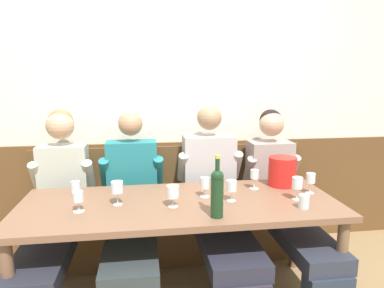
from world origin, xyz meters
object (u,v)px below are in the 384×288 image
object	(u,v)px
wine_glass_mid_right	(173,193)
water_tumbler_left	(76,188)
ice_bucket	(282,171)
wine_glass_center_rear	(311,179)
wine_bottle_clear_water	(217,191)
wine_glass_right_end	(117,188)
person_center_right_seat	(216,195)
wine_glass_center_front	(297,183)
water_tumbler_center	(304,202)
wall_bench	(172,225)
person_right_seat	(283,194)
wine_glass_by_bottle	(255,175)
person_left_seat	(55,205)
person_center_left_seat	(131,205)
wine_glass_near_bucket	(78,198)
dining_table	(180,213)
wine_glass_left_end	(231,187)
wine_glass_mid_left	(205,184)

from	to	relation	value
wine_glass_mid_right	water_tumbler_left	world-z (taller)	wine_glass_mid_right
ice_bucket	wine_glass_center_rear	xyz separation A→B (m)	(0.13, -0.20, -0.01)
wine_bottle_clear_water	wine_glass_right_end	distance (m)	0.65
person_center_right_seat	wine_glass_right_end	distance (m)	0.81
wine_glass_center_front	water_tumbler_center	size ratio (longest dim) A/B	1.79
wall_bench	person_right_seat	world-z (taller)	person_right_seat
person_center_right_seat	wine_glass_mid_right	distance (m)	0.58
wine_glass_by_bottle	wine_glass_mid_right	world-z (taller)	wine_glass_by_bottle
person_left_seat	wine_glass_by_bottle	xyz separation A→B (m)	(1.43, -0.13, 0.20)
person_center_left_seat	wine_glass_by_bottle	world-z (taller)	person_center_left_seat
wine_glass_by_bottle	wine_glass_near_bucket	size ratio (longest dim) A/B	1.11
wall_bench	person_left_seat	xyz separation A→B (m)	(-0.86, -0.34, 0.36)
dining_table	wine_glass_near_bucket	size ratio (longest dim) A/B	16.09
wine_glass_left_end	ice_bucket	bearing A→B (deg)	30.44
wall_bench	wine_bottle_clear_water	world-z (taller)	wine_bottle_clear_water
person_left_seat	wine_glass_left_end	bearing A→B (deg)	-16.27
wine_glass_center_front	water_tumbler_left	bearing A→B (deg)	167.90
ice_bucket	wine_glass_right_end	size ratio (longest dim) A/B	1.41
person_center_left_seat	wine_glass_mid_left	distance (m)	0.59
person_center_right_seat	wine_glass_by_bottle	bearing A→B (deg)	-30.09
wine_glass_left_end	wine_glass_mid_left	bearing A→B (deg)	147.35
person_left_seat	ice_bucket	distance (m)	1.68
wine_glass_right_end	water_tumbler_center	xyz separation A→B (m)	(1.15, -0.22, -0.07)
wine_bottle_clear_water	wine_glass_center_rear	xyz separation A→B (m)	(0.74, 0.32, -0.05)
wine_bottle_clear_water	wine_glass_left_end	bearing A→B (deg)	58.46
wine_glass_center_rear	wine_glass_center_front	size ratio (longest dim) A/B	0.93
wine_glass_mid_left	wine_glass_mid_right	xyz separation A→B (m)	(-0.23, -0.15, 0.00)
wine_glass_center_rear	wine_glass_right_end	xyz separation A→B (m)	(-1.33, -0.04, 0.01)
dining_table	wine_bottle_clear_water	bearing A→B (deg)	-55.90
person_right_seat	wine_glass_right_end	bearing A→B (deg)	-165.42
wine_glass_center_rear	wine_glass_near_bucket	distance (m)	1.56
dining_table	wine_glass_center_rear	world-z (taller)	wine_glass_center_rear
wine_glass_left_end	water_tumbler_center	xyz separation A→B (m)	(0.42, -0.19, -0.05)
wall_bench	dining_table	xyz separation A→B (m)	(0.00, -0.66, 0.37)
water_tumbler_left	wine_glass_by_bottle	bearing A→B (deg)	-2.60
person_right_seat	wine_glass_by_bottle	size ratio (longest dim) A/B	8.84
person_center_left_seat	wine_glass_right_end	distance (m)	0.38
wine_glass_mid_left	person_center_right_seat	bearing A→B (deg)	62.82
wine_glass_mid_left	wine_glass_by_bottle	distance (m)	0.41
person_center_left_seat	wine_glass_near_bucket	distance (m)	0.53
person_right_seat	water_tumbler_left	world-z (taller)	person_right_seat
person_center_left_seat	wine_glass_near_bucket	xyz separation A→B (m)	(-0.30, -0.38, 0.21)
dining_table	wine_glass_mid_right	size ratio (longest dim) A/B	15.01
water_tumbler_center	wine_glass_mid_left	bearing A→B (deg)	153.11
wall_bench	water_tumbler_left	world-z (taller)	wall_bench
wine_glass_right_end	wine_glass_by_bottle	bearing A→B (deg)	10.89
wine_glass_center_rear	water_tumbler_left	bearing A→B (deg)	172.80
ice_bucket	wine_glass_mid_right	bearing A→B (deg)	-159.35
wine_glass_near_bucket	wine_glass_mid_right	size ratio (longest dim) A/B	0.93
person_center_right_seat	wine_bottle_clear_water	bearing A→B (deg)	-101.65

